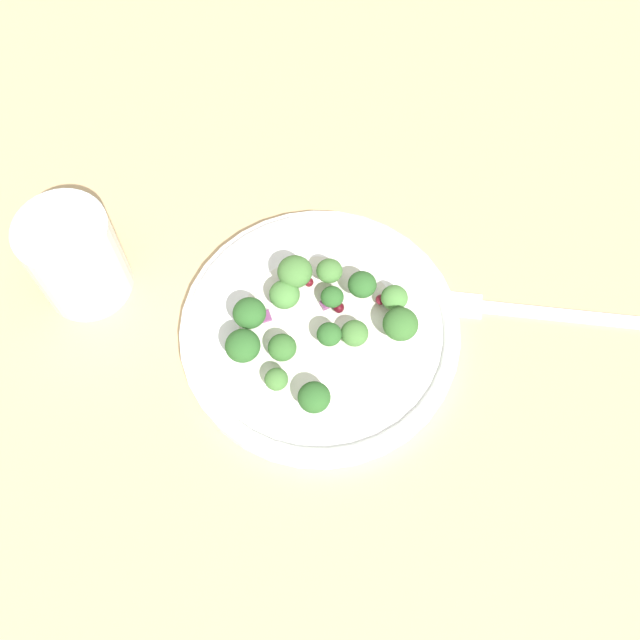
{
  "coord_description": "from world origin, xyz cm",
  "views": [
    {
      "loc": [
        -6.66,
        24.65,
        58.66
      ],
      "look_at": [
        -2.71,
        -2.32,
        2.7
      ],
      "focal_mm": 41.7,
      "sensor_mm": 36.0,
      "label": 1
    }
  ],
  "objects_px": {
    "broccoli_floret_2": "(394,298)",
    "water_glass": "(76,258)",
    "plate": "(320,329)",
    "broccoli_floret_1": "(249,313)",
    "broccoli_floret_0": "(243,346)",
    "fork": "(533,312)"
  },
  "relations": [
    {
      "from": "broccoli_floret_2",
      "to": "fork",
      "type": "distance_m",
      "value": 0.13
    },
    {
      "from": "plate",
      "to": "broccoli_floret_1",
      "type": "relative_size",
      "value": 8.53
    },
    {
      "from": "broccoli_floret_2",
      "to": "water_glass",
      "type": "distance_m",
      "value": 0.27
    },
    {
      "from": "broccoli_floret_2",
      "to": "water_glass",
      "type": "xyz_separation_m",
      "value": [
        0.27,
        0.01,
        0.02
      ]
    },
    {
      "from": "plate",
      "to": "fork",
      "type": "relative_size",
      "value": 1.29
    },
    {
      "from": "broccoli_floret_1",
      "to": "fork",
      "type": "height_order",
      "value": "broccoli_floret_1"
    },
    {
      "from": "plate",
      "to": "water_glass",
      "type": "relative_size",
      "value": 2.65
    },
    {
      "from": "broccoli_floret_0",
      "to": "broccoli_floret_2",
      "type": "distance_m",
      "value": 0.14
    },
    {
      "from": "broccoli_floret_1",
      "to": "fork",
      "type": "xyz_separation_m",
      "value": [
        -0.24,
        -0.05,
        -0.03
      ]
    },
    {
      "from": "water_glass",
      "to": "broccoli_floret_1",
      "type": "bearing_deg",
      "value": 170.59
    },
    {
      "from": "broccoli_floret_1",
      "to": "plate",
      "type": "bearing_deg",
      "value": -173.78
    },
    {
      "from": "broccoli_floret_0",
      "to": "broccoli_floret_2",
      "type": "xyz_separation_m",
      "value": [
        -0.12,
        -0.07,
        -0.01
      ]
    },
    {
      "from": "broccoli_floret_2",
      "to": "fork",
      "type": "height_order",
      "value": "broccoli_floret_2"
    },
    {
      "from": "fork",
      "to": "broccoli_floret_2",
      "type": "bearing_deg",
      "value": 8.24
    },
    {
      "from": "fork",
      "to": "broccoli_floret_0",
      "type": "bearing_deg",
      "value": 19.17
    },
    {
      "from": "broccoli_floret_1",
      "to": "water_glass",
      "type": "relative_size",
      "value": 0.31
    },
    {
      "from": "fork",
      "to": "water_glass",
      "type": "xyz_separation_m",
      "value": [
        0.39,
        0.03,
        0.04
      ]
    },
    {
      "from": "plate",
      "to": "water_glass",
      "type": "distance_m",
      "value": 0.22
    },
    {
      "from": "broccoli_floret_0",
      "to": "plate",
      "type": "bearing_deg",
      "value": -147.83
    },
    {
      "from": "plate",
      "to": "broccoli_floret_1",
      "type": "xyz_separation_m",
      "value": [
        0.06,
        0.01,
        0.03
      ]
    },
    {
      "from": "broccoli_floret_1",
      "to": "water_glass",
      "type": "bearing_deg",
      "value": -9.41
    },
    {
      "from": "broccoli_floret_2",
      "to": "fork",
      "type": "xyz_separation_m",
      "value": [
        -0.12,
        -0.02,
        -0.03
      ]
    }
  ]
}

